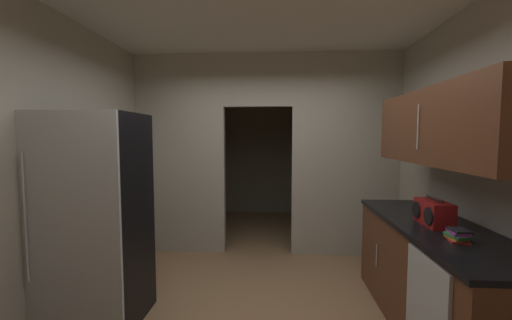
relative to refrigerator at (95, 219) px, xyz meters
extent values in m
cube|color=silver|center=(1.44, 0.56, 1.89)|extent=(4.06, 7.48, 0.06)
cube|color=#ADA899|center=(0.24, 1.78, 0.47)|extent=(1.26, 0.12, 2.79)
cube|color=#ADA899|center=(2.54, 1.78, 0.47)|extent=(1.45, 0.12, 2.79)
cube|color=#ADA899|center=(1.34, 1.78, 1.50)|extent=(0.95, 0.12, 0.73)
cube|color=gray|center=(1.44, 4.22, 0.47)|extent=(3.66, 0.10, 2.79)
cube|color=gray|center=(-0.34, 3.00, 0.47)|extent=(0.10, 2.44, 2.79)
cube|color=gray|center=(3.22, 3.00, 0.47)|extent=(0.10, 2.44, 2.79)
cube|color=#ADA899|center=(-0.44, -0.34, 0.47)|extent=(0.10, 4.24, 2.79)
cube|color=black|center=(0.00, 0.02, 0.00)|extent=(0.81, 0.65, 1.86)
cube|color=#B7BABC|center=(0.00, -0.33, 0.00)|extent=(0.81, 0.03, 1.86)
cylinder|color=#B7BABC|center=(-0.35, -0.36, 0.09)|extent=(0.02, 0.02, 1.02)
cube|color=brown|center=(2.92, 0.00, -0.48)|extent=(0.65, 2.06, 0.89)
cube|color=black|center=(2.92, 0.00, -0.02)|extent=(0.69, 2.06, 0.04)
cylinder|color=#B7BABC|center=(2.59, -0.45, -0.44)|extent=(0.01, 0.01, 0.22)
cylinder|color=#B7BABC|center=(2.59, 0.45, -0.44)|extent=(0.01, 0.01, 0.22)
cube|color=brown|center=(2.92, 0.00, 0.80)|extent=(0.34, 1.85, 0.61)
cylinder|color=#B7BABC|center=(2.74, 0.00, 0.80)|extent=(0.01, 0.01, 0.37)
cube|color=maroon|center=(2.89, 0.00, 0.10)|extent=(0.18, 0.37, 0.20)
cylinder|color=#262626|center=(2.89, 0.00, 0.22)|extent=(0.02, 0.26, 0.02)
cylinder|color=black|center=(2.80, -0.11, 0.10)|extent=(0.01, 0.14, 0.14)
cylinder|color=black|center=(2.80, 0.11, 0.10)|extent=(0.01, 0.14, 0.14)
cube|color=red|center=(2.86, -0.42, 0.01)|extent=(0.14, 0.16, 0.02)
cube|color=gold|center=(2.85, -0.41, 0.02)|extent=(0.12, 0.14, 0.02)
cube|color=#388C47|center=(2.86, -0.42, 0.04)|extent=(0.14, 0.16, 0.02)
cube|color=#8C3893|center=(2.86, -0.42, 0.06)|extent=(0.12, 0.17, 0.02)
cube|color=black|center=(2.87, -0.42, 0.08)|extent=(0.11, 0.14, 0.01)
camera|label=1|loc=(1.61, -2.65, 0.73)|focal=22.22mm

